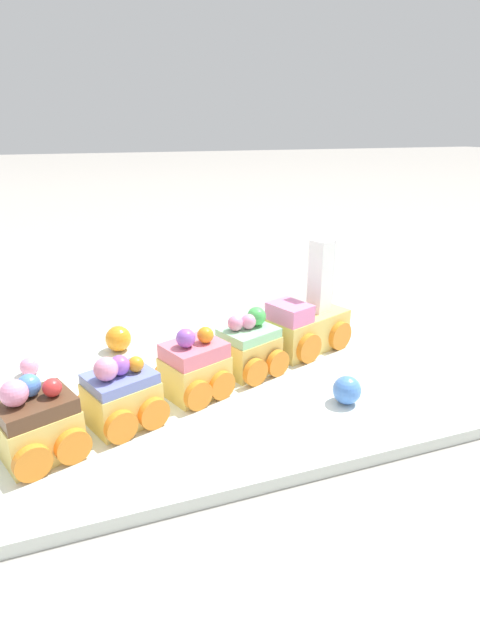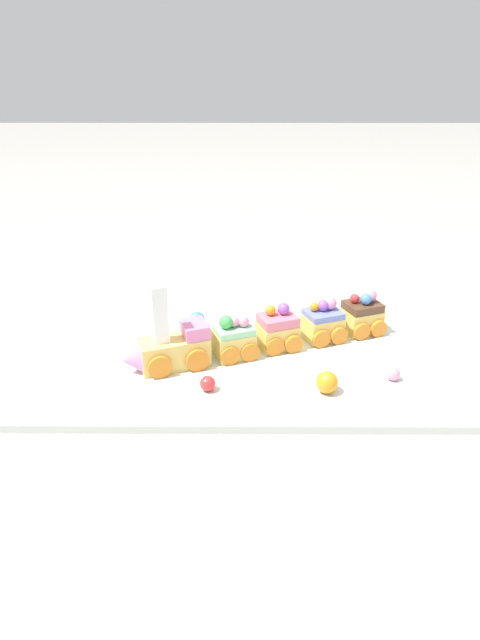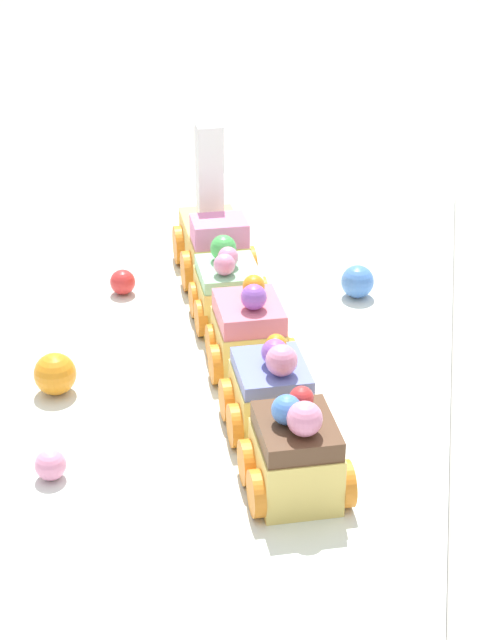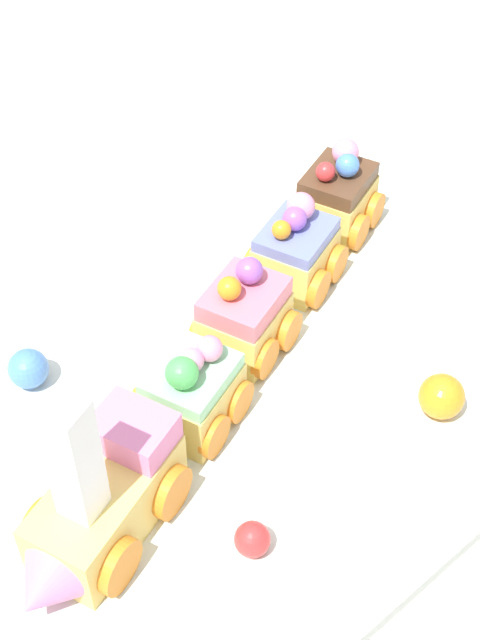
{
  "view_description": "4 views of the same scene",
  "coord_description": "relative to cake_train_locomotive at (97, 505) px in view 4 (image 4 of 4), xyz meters",
  "views": [
    {
      "loc": [
        -0.13,
        -0.47,
        0.27
      ],
      "look_at": [
        0.04,
        0.01,
        0.07
      ],
      "focal_mm": 28.0,
      "sensor_mm": 36.0,
      "label": 1
    },
    {
      "loc": [
        0.03,
        0.68,
        0.4
      ],
      "look_at": [
        0.04,
        -0.03,
        0.06
      ],
      "focal_mm": 28.0,
      "sensor_mm": 36.0,
      "label": 2
    },
    {
      "loc": [
        -0.71,
        -0.15,
        0.42
      ],
      "look_at": [
        -0.03,
        -0.02,
        0.06
      ],
      "focal_mm": 60.0,
      "sensor_mm": 36.0,
      "label": 3
    },
    {
      "loc": [
        0.27,
        0.3,
        0.48
      ],
      "look_at": [
        0.01,
        0.0,
        0.08
      ],
      "focal_mm": 50.0,
      "sensor_mm": 36.0,
      "label": 4
    }
  ],
  "objects": [
    {
      "name": "ground_plane",
      "position": [
        -0.14,
        -0.03,
        -0.04
      ],
      "size": [
        10.0,
        10.0,
        0.0
      ],
      "primitive_type": "plane",
      "color": "gray"
    },
    {
      "name": "display_board",
      "position": [
        -0.14,
        -0.03,
        -0.04
      ],
      "size": [
        0.78,
        0.36,
        0.01
      ],
      "primitive_type": "cube",
      "color": "silver",
      "rests_on": "ground_plane"
    },
    {
      "name": "cake_train_locomotive",
      "position": [
        0.0,
        0.0,
        0.0
      ],
      "size": [
        0.14,
        0.09,
        0.13
      ],
      "rotation": [
        0.0,
        0.0,
        0.36
      ],
      "color": "#EACC66",
      "rests_on": "display_board"
    },
    {
      "name": "cake_car_mint",
      "position": [
        -0.1,
        -0.04,
        -0.0
      ],
      "size": [
        0.08,
        0.08,
        0.07
      ],
      "rotation": [
        0.0,
        0.0,
        0.36
      ],
      "color": "#EACC66",
      "rests_on": "display_board"
    },
    {
      "name": "cake_car_strawberry",
      "position": [
        -0.17,
        -0.06,
        -0.0
      ],
      "size": [
        0.08,
        0.08,
        0.07
      ],
      "rotation": [
        0.0,
        0.0,
        0.36
      ],
      "color": "#EACC66",
      "rests_on": "display_board"
    },
    {
      "name": "cake_car_blueberry",
      "position": [
        -0.24,
        -0.09,
        -0.01
      ],
      "size": [
        0.08,
        0.08,
        0.07
      ],
      "rotation": [
        0.0,
        0.0,
        0.36
      ],
      "color": "#EACC66",
      "rests_on": "display_board"
    },
    {
      "name": "cake_car_chocolate",
      "position": [
        -0.31,
        -0.12,
        -0.0
      ],
      "size": [
        0.08,
        0.08,
        0.07
      ],
      "rotation": [
        0.0,
        0.0,
        0.36
      ],
      "color": "#EACC66",
      "rests_on": "display_board"
    },
    {
      "name": "gumball_orange",
      "position": [
        -0.23,
        0.07,
        -0.02
      ],
      "size": [
        0.03,
        0.03,
        0.03
      ],
      "primitive_type": "sphere",
      "color": "orange",
      "rests_on": "display_board"
    },
    {
      "name": "gumball_red",
      "position": [
        -0.06,
        0.07,
        -0.02
      ],
      "size": [
        0.02,
        0.02,
        0.02
      ],
      "primitive_type": "sphere",
      "color": "red",
      "rests_on": "display_board"
    },
    {
      "name": "gumball_blue",
      "position": [
        -0.03,
        -0.13,
        -0.02
      ],
      "size": [
        0.03,
        0.03,
        0.03
      ],
      "primitive_type": "sphere",
      "color": "#4C84E0",
      "rests_on": "display_board"
    }
  ]
}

